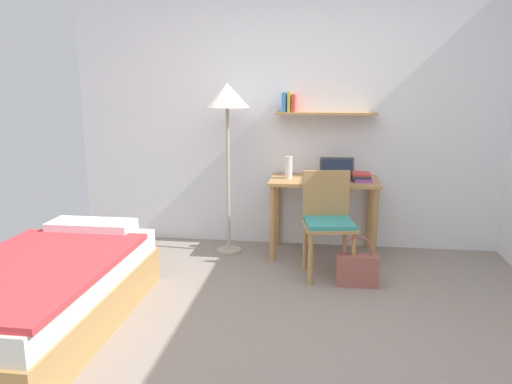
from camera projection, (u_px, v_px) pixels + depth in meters
The scene contains 10 objects.
ground_plane at pixel (274, 340), 3.07m from camera, with size 5.28×5.28×0.00m, color gray.
wall_back at pixel (295, 116), 4.76m from camera, with size 4.40×0.27×2.60m.
bed at pixel (45, 294), 3.19m from camera, with size 0.96×1.85×0.54m.
desk at pixel (324, 193), 4.55m from camera, with size 1.00×0.59×0.74m.
desk_chair at pixel (328, 219), 4.07m from camera, with size 0.48×0.47×0.88m.
standing_lamp at pixel (227, 104), 4.45m from camera, with size 0.41×0.41×1.61m.
laptop at pixel (337, 174), 4.52m from camera, with size 0.32×0.22×0.19m.
water_bottle at pixel (289, 167), 4.53m from camera, with size 0.07×0.07×0.21m, color silver.
book_stack at pixel (362, 177), 4.41m from camera, with size 0.18×0.21×0.08m.
handbag at pixel (357, 269), 3.90m from camera, with size 0.33×0.12×0.42m.
Camera 1 is at (0.26, -2.79, 1.56)m, focal length 33.98 mm.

